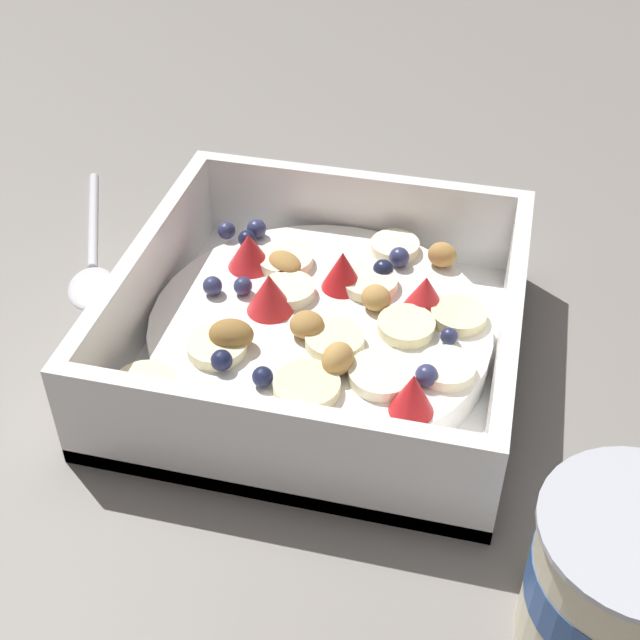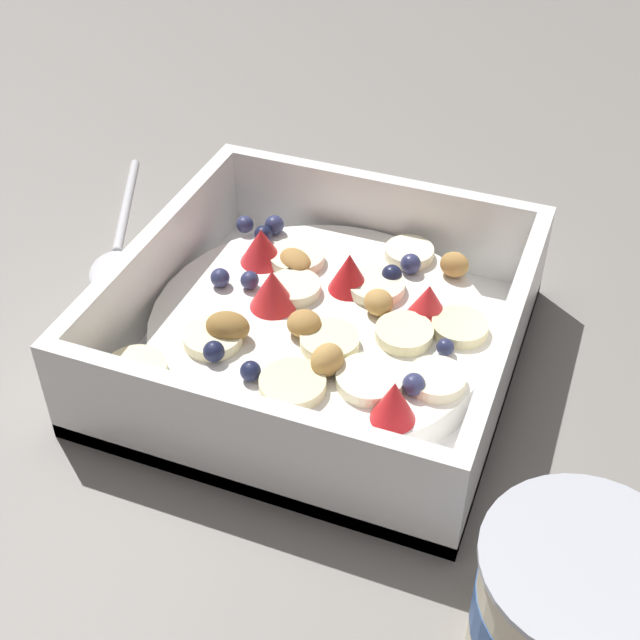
% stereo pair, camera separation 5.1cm
% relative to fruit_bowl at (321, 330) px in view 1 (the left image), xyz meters
% --- Properties ---
extents(ground_plane, '(2.40, 2.40, 0.00)m').
position_rel_fruit_bowl_xyz_m(ground_plane, '(-0.01, -0.02, -0.02)').
color(ground_plane, gray).
extents(fruit_bowl, '(0.23, 0.23, 0.07)m').
position_rel_fruit_bowl_xyz_m(fruit_bowl, '(0.00, 0.00, 0.00)').
color(fruit_bowl, white).
rests_on(fruit_bowl, ground).
extents(spoon, '(0.09, 0.17, 0.01)m').
position_rel_fruit_bowl_xyz_m(spoon, '(0.18, -0.05, -0.02)').
color(spoon, silver).
rests_on(spoon, ground).
extents(yogurt_cup, '(0.08, 0.08, 0.08)m').
position_rel_fruit_bowl_xyz_m(yogurt_cup, '(-0.17, 0.15, 0.02)').
color(yogurt_cup, beige).
rests_on(yogurt_cup, ground).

